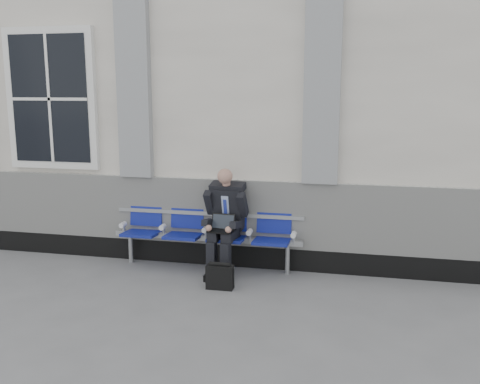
# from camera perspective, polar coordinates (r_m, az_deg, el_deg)

# --- Properties ---
(station_building) EXTENTS (14.40, 4.40, 4.49)m
(station_building) POSITION_cam_1_polar(r_m,az_deg,el_deg) (9.95, -15.14, 9.62)
(station_building) COLOR silver
(station_building) RESTS_ON ground
(bench) EXTENTS (2.60, 0.47, 0.91)m
(bench) POSITION_cam_1_polar(r_m,az_deg,el_deg) (7.20, -3.57, -3.85)
(bench) COLOR #9EA0A3
(bench) RESTS_ON ground
(businessman) EXTENTS (0.57, 0.76, 1.39)m
(businessman) POSITION_cam_1_polar(r_m,az_deg,el_deg) (6.96, -1.58, -2.65)
(businessman) COLOR black
(businessman) RESTS_ON ground
(briefcase) EXTENTS (0.33, 0.14, 0.34)m
(briefcase) POSITION_cam_1_polar(r_m,az_deg,el_deg) (6.55, -2.16, -9.00)
(briefcase) COLOR black
(briefcase) RESTS_ON ground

